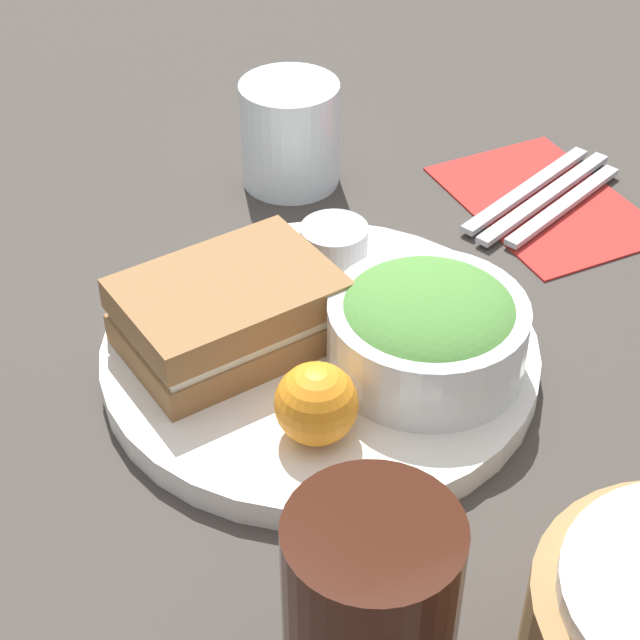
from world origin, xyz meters
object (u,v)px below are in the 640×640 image
Objects in this scene: spoon at (564,205)px; dressing_cup at (334,251)px; drink_glass at (370,625)px; fork at (527,189)px; salad_bowl at (427,328)px; plate at (320,354)px; knife at (545,197)px; sandwich at (229,312)px; water_glass at (290,134)px.

dressing_cup is at bearing 163.24° from spoon.
drink_glass is 0.88× the size of spoon.
drink_glass is at bearing -155.12° from fork.
salad_bowl reaches higher than dressing_cup.
plate reaches higher than fork.
drink_glass is at bearing -157.03° from knife.
sandwich is 1.10× the size of drink_glass.
fork is (-0.20, -0.17, -0.04)m from salad_bowl.
water_glass reaches higher than fork.
sandwich reaches higher than spoon.
salad_bowl is 0.26m from knife.
water_glass reaches higher than salad_bowl.
dressing_cup is 0.32× the size of spoon.
plate is 0.28m from knife.
sandwich is at bearing 22.08° from dressing_cup.
salad_bowl is 0.95× the size of drink_glass.
sandwich reaches higher than fork.
sandwich is at bearing 168.71° from spoon.
spoon is at bearing -161.96° from plate.
sandwich is 0.24m from water_glass.
dressing_cup reaches higher than plate.
drink_glass is 0.49m from spoon.
drink_glass reaches higher than spoon.
drink_glass is (0.14, 0.19, 0.02)m from salad_bowl.
spoon is (-0.01, 0.03, 0.00)m from fork.
drink_glass reaches higher than dressing_cup.
sandwich is at bearing 171.88° from knife.
salad_bowl is 0.76× the size of fork.
sandwich reaches higher than dressing_cup.
plate is 0.28m from spoon.
drink_glass is (0.09, 0.24, 0.06)m from plate.
spoon is 1.71× the size of water_glass.
fork is at bearing 147.04° from water_glass.
sandwich is (0.05, -0.03, 0.04)m from plate.
spoon is (-0.32, -0.06, -0.04)m from sandwich.
salad_bowl is 0.84× the size of spoon.
sandwich is 1.66× the size of water_glass.
drink_glass reaches higher than plate.
spoon is (-0.26, -0.09, -0.00)m from plate.
spoon is at bearing -169.52° from sandwich.
knife is 0.22m from water_glass.
sandwich is at bearing -26.62° from plate.
water_glass is at bearing -109.70° from plate.
spoon is at bearing -147.30° from salad_bowl.
water_glass reaches higher than dressing_cup.
drink_glass reaches higher than knife.
fork is 0.02m from knife.
salad_bowl is at bearing 144.23° from sandwich.
plate is 0.28m from fork.
salad_bowl is at bearing 136.59° from plate.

